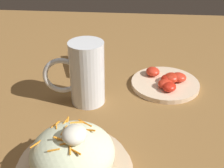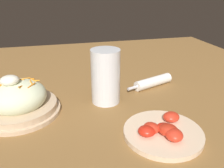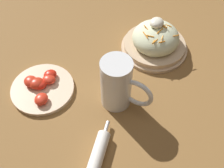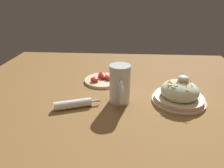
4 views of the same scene
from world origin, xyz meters
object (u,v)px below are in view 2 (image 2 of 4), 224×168
at_px(salad_plate, 18,101).
at_px(tomato_plate, 163,131).
at_px(beer_mug, 105,78).
at_px(napkin_roll, 153,82).

bearing_deg(salad_plate, tomato_plate, -29.41).
bearing_deg(beer_mug, tomato_plate, -65.75).
bearing_deg(tomato_plate, beer_mug, 114.25).
xyz_separation_m(salad_plate, beer_mug, (0.24, 0.01, 0.04)).
bearing_deg(tomato_plate, salad_plate, 150.59).
relative_size(salad_plate, tomato_plate, 1.18).
bearing_deg(salad_plate, beer_mug, 3.55).
distance_m(napkin_roll, tomato_plate, 0.28).
xyz_separation_m(beer_mug, napkin_roll, (0.18, 0.06, -0.06)).
bearing_deg(tomato_plate, napkin_roll, 71.74).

